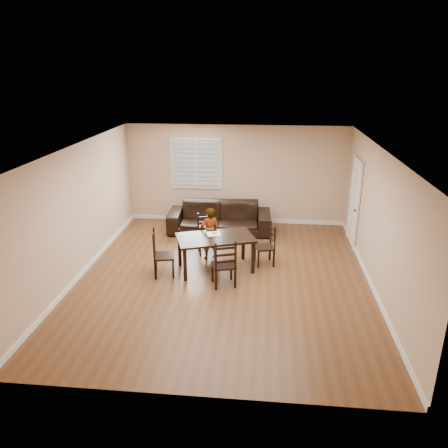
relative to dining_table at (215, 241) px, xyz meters
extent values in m
plane|color=brown|center=(0.21, -0.38, -0.67)|extent=(7.00, 7.00, 0.00)
cube|color=tan|center=(0.21, 3.12, 0.68)|extent=(6.00, 0.04, 2.70)
cube|color=tan|center=(0.21, -3.88, 0.68)|extent=(6.00, 0.04, 2.70)
cube|color=tan|center=(-2.79, -0.38, 0.68)|extent=(0.04, 7.00, 2.70)
cube|color=tan|center=(3.21, -0.38, 0.68)|extent=(0.04, 7.00, 2.70)
cube|color=white|center=(0.21, -0.38, 2.03)|extent=(6.00, 7.00, 0.04)
cube|color=white|center=(-0.89, 3.07, 0.98)|extent=(1.40, 0.08, 1.40)
cube|color=white|center=(3.18, 1.82, 0.36)|extent=(0.06, 0.94, 2.05)
cylinder|color=#332114|center=(3.15, 1.52, 0.28)|extent=(0.06, 0.06, 0.02)
cube|color=white|center=(0.21, 3.10, -0.62)|extent=(6.00, 0.03, 0.10)
cube|color=white|center=(-2.77, -0.38, -0.62)|extent=(0.03, 7.00, 0.10)
cube|color=white|center=(3.20, -0.38, -0.62)|extent=(0.03, 7.00, 0.10)
cube|color=black|center=(0.00, 0.00, 0.07)|extent=(1.82, 1.39, 0.05)
cube|color=black|center=(-0.56, -0.59, -0.31)|extent=(0.09, 0.09, 0.71)
cube|color=black|center=(0.81, -0.11, -0.31)|extent=(0.09, 0.09, 0.71)
cube|color=black|center=(-0.81, 0.11, -0.31)|extent=(0.09, 0.09, 0.71)
cube|color=black|center=(0.56, 0.59, -0.31)|extent=(0.09, 0.09, 0.71)
cube|color=black|center=(-0.30, 0.85, -0.26)|extent=(0.51, 0.49, 0.04)
cube|color=black|center=(-0.35, 1.02, -0.20)|extent=(0.42, 0.14, 0.94)
cube|color=black|center=(-0.44, 0.64, -0.47)|extent=(0.05, 0.05, 0.38)
cube|color=black|center=(-0.08, 0.74, -0.47)|extent=(0.05, 0.05, 0.38)
cube|color=black|center=(-0.52, 0.97, -0.47)|extent=(0.05, 0.05, 0.38)
cube|color=black|center=(-0.17, 1.06, -0.47)|extent=(0.05, 0.05, 0.38)
cube|color=black|center=(0.25, -0.69, -0.24)|extent=(0.56, 0.54, 0.04)
cube|color=black|center=(0.30, -0.87, -0.17)|extent=(0.44, 0.17, 1.00)
cube|color=black|center=(0.38, -0.46, -0.46)|extent=(0.05, 0.05, 0.41)
cube|color=black|center=(0.00, -0.58, -0.46)|extent=(0.05, 0.05, 0.41)
cube|color=black|center=(0.49, -0.80, -0.46)|extent=(0.05, 0.05, 0.41)
cube|color=black|center=(0.11, -0.92, -0.46)|extent=(0.05, 0.05, 0.41)
cube|color=black|center=(-1.04, -0.37, -0.23)|extent=(0.51, 0.53, 0.04)
cube|color=black|center=(-1.23, -0.41, -0.16)|extent=(0.14, 0.45, 1.00)
cube|color=black|center=(-0.82, -0.52, -0.46)|extent=(0.05, 0.05, 0.41)
cube|color=black|center=(-0.91, -0.14, -0.46)|extent=(0.05, 0.05, 0.41)
cube|color=black|center=(-1.17, -0.60, -0.46)|extent=(0.05, 0.05, 0.41)
cube|color=black|center=(-1.26, -0.22, -0.46)|extent=(0.05, 0.05, 0.41)
cube|color=black|center=(1.04, 0.37, -0.26)|extent=(0.49, 0.51, 0.04)
cube|color=black|center=(1.22, 0.41, -0.19)|extent=(0.14, 0.42, 0.95)
cube|color=black|center=(0.83, 0.51, -0.47)|extent=(0.05, 0.05, 0.39)
cube|color=black|center=(0.92, 0.15, -0.47)|extent=(0.05, 0.05, 0.39)
cube|color=black|center=(1.16, 0.59, -0.47)|extent=(0.05, 0.05, 0.39)
cube|color=black|center=(1.25, 0.23, -0.47)|extent=(0.05, 0.05, 0.39)
imported|color=gray|center=(-0.19, 0.55, -0.06)|extent=(0.53, 0.48, 1.22)
cube|color=silver|center=(-0.06, 0.17, 0.09)|extent=(0.36, 0.36, 0.00)
torus|color=#DA8B4E|center=(-0.04, 0.18, 0.11)|extent=(0.11, 0.11, 0.03)
torus|color=white|center=(-0.04, 0.18, 0.12)|extent=(0.09, 0.09, 0.02)
imported|color=black|center=(-0.17, 2.28, -0.27)|extent=(2.71, 1.15, 0.78)
camera|label=1|loc=(1.04, -8.53, 3.53)|focal=35.00mm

